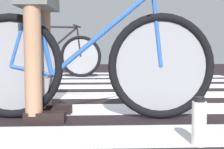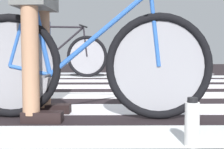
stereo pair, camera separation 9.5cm
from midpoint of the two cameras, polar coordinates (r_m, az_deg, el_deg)
ground at (r=3.50m, az=-6.90°, el=-3.38°), size 18.00×14.00×0.02m
crosswalk_markings at (r=3.24m, az=-6.91°, el=-3.80°), size 5.48×6.52×0.00m
bicycle_1_of_2 at (r=2.12m, az=-4.11°, el=2.27°), size 1.74×0.52×0.93m
cyclist_1_of_2 at (r=2.19m, az=-12.34°, el=9.52°), size 0.34×0.42×1.02m
bicycle_2_of_2 at (r=5.53m, az=-9.31°, el=3.57°), size 1.72×0.53×0.93m
cyclist_2_of_2 at (r=5.63m, az=-12.37°, el=6.07°), size 0.37×0.44×0.98m
water_bottle at (r=1.58m, az=16.11°, el=-8.57°), size 0.07×0.07×0.24m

